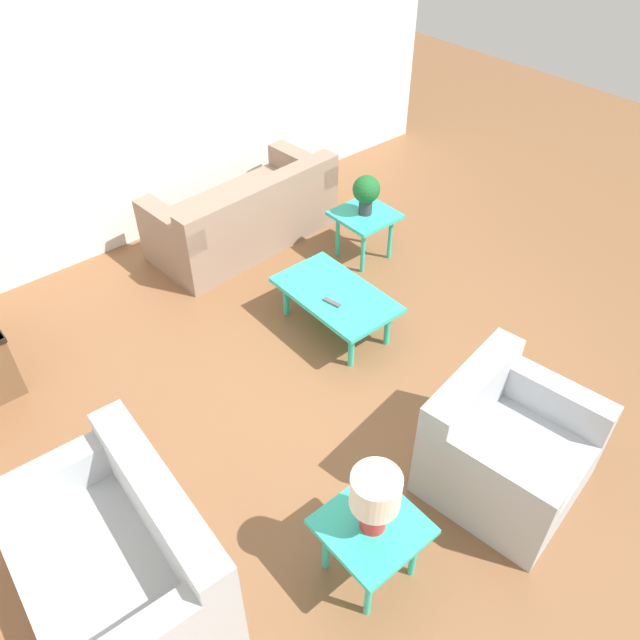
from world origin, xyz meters
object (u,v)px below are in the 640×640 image
sofa (245,216)px  potted_plant (366,191)px  coffee_table (336,297)px  armchair (503,448)px  side_table_plant (365,220)px  side_table_lamp (371,532)px  loveseat (122,564)px  table_lamp (375,496)px

sofa → potted_plant: bearing=122.6°
sofa → coffee_table: sofa is taller
armchair → side_table_plant: bearing=57.1°
armchair → side_table_lamp: 1.11m
loveseat → table_lamp: table_lamp is taller
loveseat → coffee_table: size_ratio=1.29×
coffee_table → sofa: bearing=-7.0°
coffee_table → side_table_plant: 1.12m
side_table_plant → potted_plant: bearing=-45.0°
potted_plant → table_lamp: bearing=137.5°
loveseat → coffee_table: bearing=114.7°
potted_plant → sofa: bearing=37.0°
armchair → coffee_table: armchair is taller
armchair → table_lamp: size_ratio=2.46×
table_lamp → side_table_lamp: bearing=180.0°
sofa → potted_plant: size_ratio=5.02×
armchair → loveseat: (0.87, 2.25, -0.01)m
sofa → table_lamp: (-3.37, 1.48, 0.47)m
side_table_plant → side_table_lamp: (-2.41, 2.21, 0.00)m
loveseat → potted_plant: potted_plant is taller
loveseat → side_table_lamp: size_ratio=2.53×
table_lamp → sofa: bearing=-23.8°
table_lamp → armchair: bearing=-94.2°
sofa → potted_plant: (-0.96, -0.72, 0.42)m
loveseat → table_lamp: bearing=58.1°
side_table_plant → side_table_lamp: bearing=137.5°
coffee_table → side_table_plant: side_table_plant is taller
side_table_lamp → table_lamp: (0.00, 0.00, 0.35)m
sofa → table_lamp: size_ratio=4.43×
sofa → coffee_table: size_ratio=1.83×
sofa → table_lamp: 3.71m
sofa → coffee_table: (-1.59, 0.19, 0.04)m
table_lamp → coffee_table: bearing=-36.0°
side_table_plant → side_table_lamp: 3.27m
loveseat → sofa: bearing=137.1°
armchair → potted_plant: (2.49, -1.10, 0.40)m
loveseat → side_table_lamp: (-0.79, -1.14, 0.10)m
armchair → side_table_plant: armchair is taller
side_table_lamp → coffee_table: bearing=-36.0°
side_table_plant → potted_plant: potted_plant is taller
sofa → side_table_lamp: (-3.37, 1.48, 0.12)m
sofa → table_lamp: table_lamp is taller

